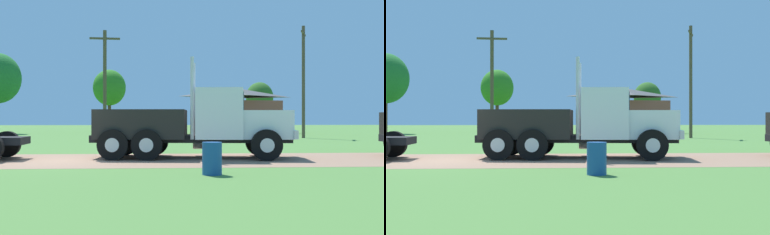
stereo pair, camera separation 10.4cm
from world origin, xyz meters
The scene contains 9 objects.
ground_plane centered at (0.00, 0.00, 0.00)m, with size 200.00×200.00×0.00m, color #4F7D37.
dirt_track centered at (0.00, 0.00, 0.00)m, with size 120.00×5.81×0.01m, color #997158.
truck_foreground_white centered at (4.92, 0.75, 1.30)m, with size 7.93×3.32×3.83m.
steel_barrel centered at (5.07, -4.61, 0.45)m, with size 0.54×0.54×0.89m, color #19478C.
shed_building centered at (11.43, 30.76, 2.33)m, with size 9.58×6.54×4.84m.
utility_pole_near centered at (-0.58, 16.38, 4.26)m, with size 2.20×0.27×8.02m.
utility_pole_far centered at (14.97, 18.79, 4.78)m, with size 1.01×2.07×9.04m.
tree_mid centered at (-3.41, 42.57, 5.62)m, with size 4.27×4.27×8.00m.
tree_right centered at (16.50, 42.64, 4.43)m, with size 3.65×3.65×6.46m.
Camera 2 is at (3.87, -16.80, 1.51)m, focal length 42.09 mm.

